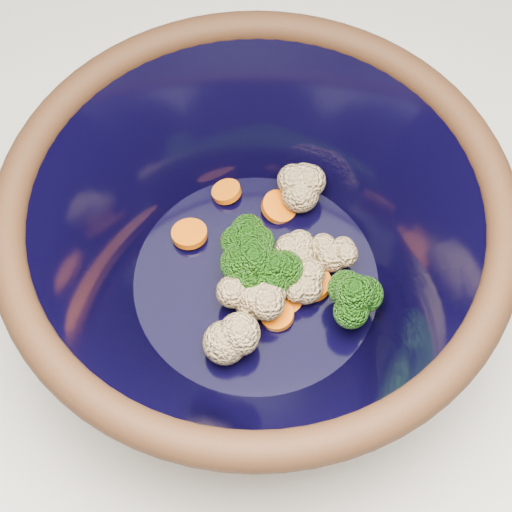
# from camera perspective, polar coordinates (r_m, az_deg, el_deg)

# --- Properties ---
(ground) EXTENTS (3.00, 3.00, 0.00)m
(ground) POSITION_cam_1_polar(r_m,az_deg,el_deg) (1.50, 0.30, -15.16)
(ground) COLOR #9E7A54
(ground) RESTS_ON ground
(counter) EXTENTS (1.20, 1.20, 0.90)m
(counter) POSITION_cam_1_polar(r_m,az_deg,el_deg) (1.06, 0.41, -9.41)
(counter) COLOR silver
(counter) RESTS_ON ground
(mixing_bowl) EXTENTS (0.36, 0.36, 0.16)m
(mixing_bowl) POSITION_cam_1_polar(r_m,az_deg,el_deg) (0.54, 0.00, 0.79)
(mixing_bowl) COLOR black
(mixing_bowl) RESTS_ON counter
(vegetable_pile) EXTENTS (0.16, 0.17, 0.06)m
(vegetable_pile) POSITION_cam_1_polar(r_m,az_deg,el_deg) (0.56, 1.71, -1.29)
(vegetable_pile) COLOR #608442
(vegetable_pile) RESTS_ON mixing_bowl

